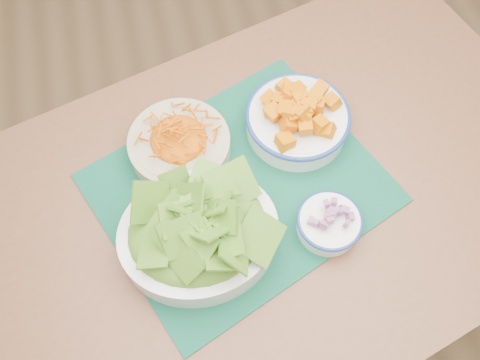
{
  "coord_description": "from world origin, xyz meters",
  "views": [
    {
      "loc": [
        -0.34,
        -0.4,
        1.67
      ],
      "look_at": [
        -0.24,
        0.05,
        0.78
      ],
      "focal_mm": 40.0,
      "sensor_mm": 36.0,
      "label": 1
    }
  ],
  "objects_px": {
    "onion_bowl": "(329,222)",
    "carrot_bowl": "(179,142)",
    "placemat": "(240,188)",
    "lettuce_bowl": "(198,231)",
    "squash_bowl": "(298,116)",
    "table": "(282,208)"
  },
  "relations": [
    {
      "from": "onion_bowl",
      "to": "carrot_bowl",
      "type": "bearing_deg",
      "value": 136.39
    },
    {
      "from": "squash_bowl",
      "to": "onion_bowl",
      "type": "relative_size",
      "value": 1.75
    },
    {
      "from": "placemat",
      "to": "onion_bowl",
      "type": "xyz_separation_m",
      "value": [
        0.14,
        -0.12,
        0.03
      ]
    },
    {
      "from": "table",
      "to": "carrot_bowl",
      "type": "distance_m",
      "value": 0.26
    },
    {
      "from": "carrot_bowl",
      "to": "onion_bowl",
      "type": "xyz_separation_m",
      "value": [
        0.23,
        -0.22,
        -0.0
      ]
    },
    {
      "from": "squash_bowl",
      "to": "lettuce_bowl",
      "type": "distance_m",
      "value": 0.31
    },
    {
      "from": "table",
      "to": "carrot_bowl",
      "type": "bearing_deg",
      "value": 131.18
    },
    {
      "from": "carrot_bowl",
      "to": "squash_bowl",
      "type": "height_order",
      "value": "squash_bowl"
    },
    {
      "from": "carrot_bowl",
      "to": "lettuce_bowl",
      "type": "height_order",
      "value": "lettuce_bowl"
    },
    {
      "from": "placemat",
      "to": "carrot_bowl",
      "type": "xyz_separation_m",
      "value": [
        -0.1,
        0.1,
        0.04
      ]
    },
    {
      "from": "placemat",
      "to": "onion_bowl",
      "type": "height_order",
      "value": "onion_bowl"
    },
    {
      "from": "placemat",
      "to": "lettuce_bowl",
      "type": "height_order",
      "value": "lettuce_bowl"
    },
    {
      "from": "placemat",
      "to": "lettuce_bowl",
      "type": "bearing_deg",
      "value": -157.39
    },
    {
      "from": "lettuce_bowl",
      "to": "table",
      "type": "bearing_deg",
      "value": 21.54
    },
    {
      "from": "lettuce_bowl",
      "to": "onion_bowl",
      "type": "height_order",
      "value": "lettuce_bowl"
    },
    {
      "from": "table",
      "to": "carrot_bowl",
      "type": "height_order",
      "value": "carrot_bowl"
    },
    {
      "from": "table",
      "to": "onion_bowl",
      "type": "bearing_deg",
      "value": -80.01
    },
    {
      "from": "placemat",
      "to": "squash_bowl",
      "type": "relative_size",
      "value": 2.2
    },
    {
      "from": "table",
      "to": "placemat",
      "type": "height_order",
      "value": "placemat"
    },
    {
      "from": "squash_bowl",
      "to": "carrot_bowl",
      "type": "bearing_deg",
      "value": -180.0
    },
    {
      "from": "squash_bowl",
      "to": "lettuce_bowl",
      "type": "height_order",
      "value": "lettuce_bowl"
    },
    {
      "from": "table",
      "to": "lettuce_bowl",
      "type": "bearing_deg",
      "value": -172.43
    }
  ]
}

